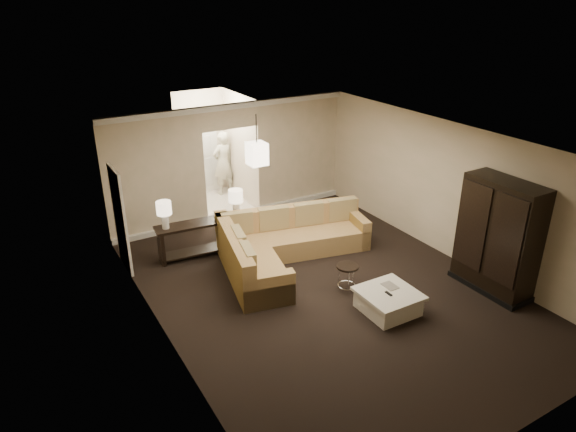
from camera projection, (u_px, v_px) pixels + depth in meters
ground at (326, 291)px, 9.58m from camera, size 8.00×8.00×0.00m
wall_back at (232, 162)px, 12.16m from camera, size 6.00×0.04×2.80m
wall_front at (528, 347)px, 5.86m from camera, size 6.00×0.04×2.80m
wall_left at (162, 265)px, 7.61m from camera, size 0.04×8.00×2.80m
wall_right at (450, 191)px, 10.41m from camera, size 0.04×8.00×2.80m
ceiling at (331, 145)px, 8.45m from camera, size 6.00×8.00×0.02m
crown_molding at (231, 107)px, 11.58m from camera, size 6.00×0.10×0.12m
baseboard at (235, 215)px, 12.66m from camera, size 6.00×0.10×0.12m
side_door at (120, 220)px, 9.97m from camera, size 0.05×0.90×2.10m
foyer at (210, 152)px, 13.26m from camera, size 1.44×2.02×2.80m
sectional_sofa at (282, 245)px, 10.46m from camera, size 3.60×2.67×0.95m
coffee_table at (388, 301)px, 8.90m from camera, size 0.97×0.97×0.40m
console_table at (203, 235)px, 10.73m from camera, size 1.98×0.61×0.75m
armoire at (498, 239)px, 9.25m from camera, size 0.64×1.49×2.14m
drink_table at (347, 272)px, 9.46m from camera, size 0.41×0.41×0.51m
table_lamp_left at (164, 211)px, 10.16m from camera, size 0.30×0.30×0.58m
table_lamp_right at (236, 198)px, 10.75m from camera, size 0.30×0.30×0.58m
pendant_light at (257, 154)px, 10.91m from camera, size 0.38×0.38×1.09m
person at (223, 160)px, 13.81m from camera, size 0.77×0.59×1.92m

